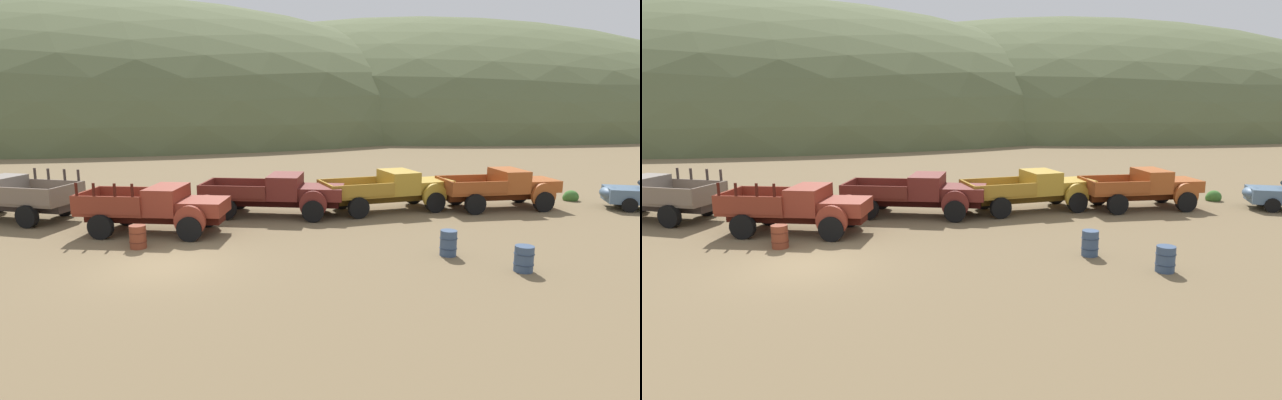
% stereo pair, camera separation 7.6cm
% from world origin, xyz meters
% --- Properties ---
extents(ground_plane, '(300.00, 300.00, 0.00)m').
position_xyz_m(ground_plane, '(0.00, 0.00, 0.00)').
color(ground_plane, brown).
extents(hill_far_left, '(119.40, 80.55, 38.20)m').
position_xyz_m(hill_far_left, '(-26.97, 69.31, 0.00)').
color(hill_far_left, '#56603D').
rests_on(hill_far_left, ground).
extents(hill_far_right, '(116.77, 86.07, 35.93)m').
position_xyz_m(hill_far_right, '(24.90, 81.95, 0.00)').
color(hill_far_right, '#56603D').
rests_on(hill_far_right, ground).
extents(truck_primer_gray, '(6.21, 3.75, 2.16)m').
position_xyz_m(truck_primer_gray, '(-8.60, 6.93, 1.00)').
color(truck_primer_gray, '#3D322D').
rests_on(truck_primer_gray, ground).
extents(truck_rust_red, '(5.94, 3.12, 2.16)m').
position_xyz_m(truck_rust_red, '(-0.88, 4.16, 1.00)').
color(truck_rust_red, '#42140D').
rests_on(truck_rust_red, ground).
extents(truck_oxblood, '(6.59, 3.29, 1.89)m').
position_xyz_m(truck_oxblood, '(3.75, 7.09, 1.00)').
color(truck_oxblood, black).
rests_on(truck_oxblood, ground).
extents(truck_mustard, '(6.60, 3.73, 1.89)m').
position_xyz_m(truck_mustard, '(9.07, 8.02, 0.99)').
color(truck_mustard, '#593D12').
rests_on(truck_mustard, ground).
extents(truck_oxide_orange, '(5.82, 3.03, 1.89)m').
position_xyz_m(truck_oxide_orange, '(14.48, 8.26, 0.99)').
color(truck_oxide_orange, '#51220D').
rests_on(truck_oxide_orange, ground).
extents(oil_drum_spare, '(0.63, 0.63, 0.84)m').
position_xyz_m(oil_drum_spare, '(-1.38, 2.03, 0.42)').
color(oil_drum_spare, brown).
rests_on(oil_drum_spare, ground).
extents(oil_drum_by_truck, '(0.61, 0.61, 0.89)m').
position_xyz_m(oil_drum_by_truck, '(9.51, 0.66, 0.44)').
color(oil_drum_by_truck, '#384C6B').
rests_on(oil_drum_by_truck, ground).
extents(oil_drum_foreground, '(0.63, 0.63, 0.82)m').
position_xyz_m(oil_drum_foreground, '(11.40, -1.10, 0.41)').
color(oil_drum_foreground, '#384C6B').
rests_on(oil_drum_foreground, ground).
extents(bush_front_left, '(0.81, 0.69, 0.69)m').
position_xyz_m(bush_front_left, '(18.54, 9.93, 0.18)').
color(bush_front_left, '#3D702D').
rests_on(bush_front_left, ground).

